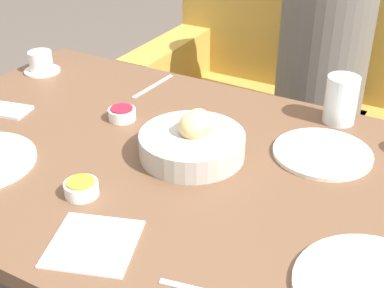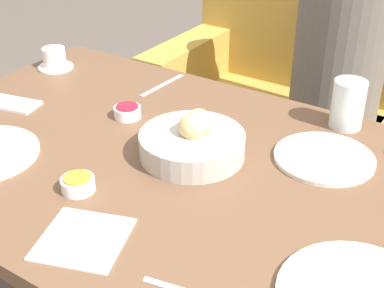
{
  "view_description": "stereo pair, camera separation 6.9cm",
  "coord_description": "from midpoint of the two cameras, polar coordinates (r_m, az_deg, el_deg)",
  "views": [
    {
      "loc": [
        0.45,
        -0.85,
        1.36
      ],
      "look_at": [
        -0.05,
        0.04,
        0.77
      ],
      "focal_mm": 50.0,
      "sensor_mm": 36.0,
      "label": 1
    },
    {
      "loc": [
        0.51,
        -0.81,
        1.36
      ],
      "look_at": [
        -0.05,
        0.04,
        0.77
      ],
      "focal_mm": 50.0,
      "sensor_mm": 36.0,
      "label": 2
    }
  ],
  "objects": [
    {
      "name": "seated_person",
      "position": [
        1.97,
        12.32,
        5.3
      ],
      "size": [
        0.31,
        0.4,
        1.26
      ],
      "color": "#23232D",
      "rests_on": "ground_plane"
    },
    {
      "name": "bread_basket",
      "position": [
        1.18,
        -1.63,
        0.18
      ],
      "size": [
        0.23,
        0.23,
        0.11
      ],
      "color": "#B2ADA3",
      "rests_on": "dining_table"
    },
    {
      "name": "water_tumbler",
      "position": [
        1.35,
        14.21,
        4.59
      ],
      "size": [
        0.08,
        0.08,
        0.12
      ],
      "color": "silver",
      "rests_on": "dining_table"
    },
    {
      "name": "dining_table",
      "position": [
        1.19,
        -0.65,
        -6.5
      ],
      "size": [
        1.53,
        0.86,
        0.74
      ],
      "color": "brown",
      "rests_on": "ground_plane"
    },
    {
      "name": "jam_bowl_honey",
      "position": [
        1.09,
        -13.52,
        -4.64
      ],
      "size": [
        0.07,
        0.07,
        0.03
      ],
      "color": "white",
      "rests_on": "dining_table"
    },
    {
      "name": "jam_bowl_berry",
      "position": [
        1.35,
        -8.93,
        3.18
      ],
      "size": [
        0.07,
        0.07,
        0.03
      ],
      "color": "white",
      "rests_on": "dining_table"
    },
    {
      "name": "coffee_cup",
      "position": [
        1.69,
        -16.96,
        8.27
      ],
      "size": [
        0.11,
        0.11,
        0.06
      ],
      "color": "white",
      "rests_on": "dining_table"
    },
    {
      "name": "fork_silver",
      "position": [
        1.53,
        -5.47,
        6.15
      ],
      "size": [
        0.02,
        0.19,
        0.0
      ],
      "color": "#B7B7BC",
      "rests_on": "dining_table"
    },
    {
      "name": "plate_far_center",
      "position": [
        1.22,
        12.17,
        -0.99
      ],
      "size": [
        0.22,
        0.22,
        0.01
      ],
      "color": "silver",
      "rests_on": "dining_table"
    },
    {
      "name": "napkin",
      "position": [
        0.97,
        -12.51,
        -10.35
      ],
      "size": [
        0.19,
        0.19,
        0.0
      ],
      "color": "white",
      "rests_on": "dining_table"
    },
    {
      "name": "cell_phone",
      "position": [
        1.48,
        -20.98,
        3.46
      ],
      "size": [
        0.16,
        0.1,
        0.01
      ],
      "color": "silver",
      "rests_on": "dining_table"
    },
    {
      "name": "couch",
      "position": [
        2.18,
        16.61,
        0.19
      ],
      "size": [
        1.72,
        0.7,
        0.88
      ],
      "color": "#B28938",
      "rests_on": "ground_plane"
    }
  ]
}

